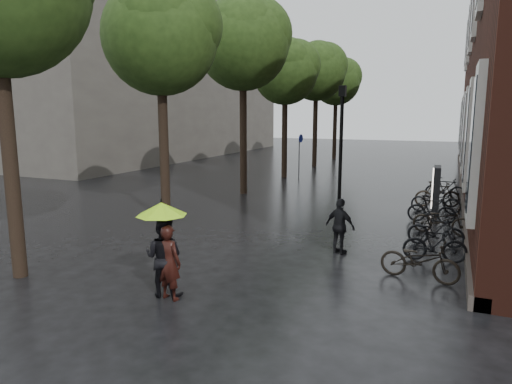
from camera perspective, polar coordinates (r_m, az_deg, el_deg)
The scene contains 11 objects.
ground at distance 8.63m, azimuth -14.94°, elevation -15.89°, with size 120.00×120.00×0.00m, color black.
bg_building at distance 43.53m, azimuth -15.47°, elevation 13.81°, with size 16.00×30.00×14.00m, color #47423D.
street_trees at distance 23.85m, azimuth 1.21°, elevation 16.17°, with size 4.33×34.03×8.91m.
person_burgundy at distance 9.35m, azimuth -10.82°, elevation -8.63°, with size 0.56×0.37×1.53m, color black.
person_black at distance 9.53m, azimuth -11.46°, elevation -7.97°, with size 0.80×0.62×1.64m, color black.
lime_umbrella at distance 9.25m, azimuth -11.74°, elevation -2.09°, with size 1.03×1.03×1.52m.
pedestrian_walking at distance 12.31m, azimuth 10.47°, elevation -4.23°, with size 0.87×0.36×1.49m, color black.
parked_bicycles at distance 16.09m, azimuth 21.60°, elevation -2.44°, with size 2.15×11.30×1.04m.
ad_lightbox at distance 18.47m, azimuth 21.56°, elevation 0.33°, with size 0.27×1.15×1.74m.
lamp_post at distance 16.91m, azimuth 10.59°, elevation 6.73°, with size 0.24×0.24×4.67m.
cycle_sign at distance 26.25m, azimuth 5.50°, elevation 5.33°, with size 0.13×0.46×2.53m.
Camera 1 is at (4.93, -6.04, 3.69)m, focal length 32.00 mm.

